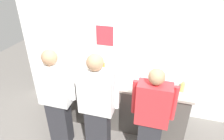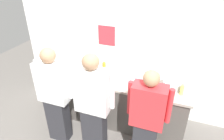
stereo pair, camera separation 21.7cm
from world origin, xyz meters
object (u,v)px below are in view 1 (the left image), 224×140
object	(u,v)px
plate_stack_front	(60,70)
chefs_knife	(87,72)
chef_far_right	(152,117)
squeeze_bottle_primary	(103,66)
mixing_bowl_steel	(173,81)
deli_cup	(67,75)
ramekin_green_sauce	(158,85)
ramekin_red_sauce	(68,66)
ramekin_orange_sauce	(106,80)
sheet_tray	(141,81)
chef_near_left	(56,98)
chef_center	(97,106)
squeeze_bottle_secondary	(183,86)

from	to	relation	value
plate_stack_front	chefs_knife	size ratio (longest dim) A/B	0.72
chef_far_right	squeeze_bottle_primary	xyz separation A→B (m)	(-1.00, 0.94, 0.17)
mixing_bowl_steel	deli_cup	xyz separation A→B (m)	(-1.77, -0.28, 0.00)
deli_cup	chefs_knife	xyz separation A→B (m)	(0.25, 0.27, -0.05)
squeeze_bottle_primary	ramekin_green_sauce	bearing A→B (deg)	-14.28
mixing_bowl_steel	ramekin_red_sauce	xyz separation A→B (m)	(-1.93, 0.08, -0.03)
chefs_knife	ramekin_orange_sauce	bearing A→B (deg)	-26.02
mixing_bowl_steel	sheet_tray	xyz separation A→B (m)	(-0.52, -0.07, -0.04)
squeeze_bottle_primary	ramekin_red_sauce	xyz separation A→B (m)	(-0.68, -0.06, -0.06)
ramekin_green_sauce	deli_cup	world-z (taller)	deli_cup
chef_near_left	plate_stack_front	bearing A→B (deg)	114.20
chef_near_left	mixing_bowl_steel	xyz separation A→B (m)	(1.68, 0.82, 0.08)
mixing_bowl_steel	chefs_knife	xyz separation A→B (m)	(-1.51, -0.01, -0.05)
chef_far_right	mixing_bowl_steel	xyz separation A→B (m)	(0.25, 0.80, 0.13)
ramekin_green_sauce	squeeze_bottle_primary	bearing A→B (deg)	165.72
mixing_bowl_steel	deli_cup	size ratio (longest dim) A/B	3.11
sheet_tray	squeeze_bottle_primary	bearing A→B (deg)	164.26
chef_near_left	chef_center	distance (m)	0.66
chef_far_right	ramekin_green_sauce	distance (m)	0.69
chef_center	chef_far_right	xyz separation A→B (m)	(0.76, 0.05, -0.07)
ramekin_orange_sauce	ramekin_green_sauce	distance (m)	0.86
mixing_bowl_steel	squeeze_bottle_primary	world-z (taller)	squeeze_bottle_primary
plate_stack_front	sheet_tray	distance (m)	1.48
sheet_tray	ramekin_orange_sauce	xyz separation A→B (m)	(-0.56, -0.15, 0.01)
ramekin_red_sauce	mixing_bowl_steel	bearing A→B (deg)	-2.33
ramekin_red_sauce	deli_cup	size ratio (longest dim) A/B	1.00
chef_far_right	ramekin_red_sauce	xyz separation A→B (m)	(-1.67, 0.88, 0.11)
chef_far_right	ramekin_green_sauce	world-z (taller)	chef_far_right
chef_far_right	ramekin_orange_sauce	world-z (taller)	chef_far_right
squeeze_bottle_secondary	deli_cup	size ratio (longest dim) A/B	1.86
plate_stack_front	ramekin_green_sauce	bearing A→B (deg)	0.12
squeeze_bottle_secondary	ramekin_green_sauce	size ratio (longest dim) A/B	1.89
mixing_bowl_steel	deli_cup	bearing A→B (deg)	-170.94
plate_stack_front	squeeze_bottle_primary	bearing A→B (deg)	19.54
sheet_tray	ramekin_red_sauce	bearing A→B (deg)	174.15
ramekin_orange_sauce	ramekin_red_sauce	world-z (taller)	ramekin_orange_sauce
ramekin_green_sauce	chefs_knife	size ratio (longest dim) A/B	0.38
chef_far_right	plate_stack_front	world-z (taller)	chef_far_right
ramekin_orange_sauce	ramekin_red_sauce	bearing A→B (deg)	160.56
chef_center	sheet_tray	bearing A→B (deg)	57.68
squeeze_bottle_primary	ramekin_green_sauce	distance (m)	1.06
sheet_tray	deli_cup	size ratio (longest dim) A/B	4.30
squeeze_bottle_secondary	chefs_knife	distance (m)	1.66
chef_near_left	chef_center	world-z (taller)	chef_center
chef_far_right	ramekin_orange_sauce	xyz separation A→B (m)	(-0.83, 0.58, 0.11)
chef_far_right	squeeze_bottle_primary	distance (m)	1.38
chefs_knife	mixing_bowl_steel	bearing A→B (deg)	0.35
deli_cup	chef_center	bearing A→B (deg)	-37.28
chef_center	chefs_knife	world-z (taller)	chef_center
mixing_bowl_steel	chefs_knife	world-z (taller)	mixing_bowl_steel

